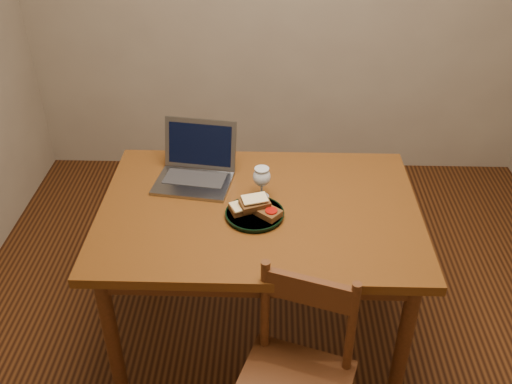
{
  "coord_description": "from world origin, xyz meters",
  "views": [
    {
      "loc": [
        -0.06,
        -1.85,
        2.09
      ],
      "look_at": [
        -0.12,
        0.06,
        0.8
      ],
      "focal_mm": 40.0,
      "sensor_mm": 36.0,
      "label": 1
    }
  ],
  "objects_px": {
    "table": "(259,224)",
    "milk_glass": "(262,183)",
    "laptop": "(196,164)",
    "chair": "(295,375)",
    "plate": "(255,214)"
  },
  "relations": [
    {
      "from": "table",
      "to": "milk_glass",
      "type": "relative_size",
      "value": 9.09
    },
    {
      "from": "milk_glass",
      "to": "laptop",
      "type": "distance_m",
      "value": 0.33
    },
    {
      "from": "table",
      "to": "chair",
      "type": "bearing_deg",
      "value": -76.51
    },
    {
      "from": "laptop",
      "to": "plate",
      "type": "bearing_deg",
      "value": -39.03
    },
    {
      "from": "milk_glass",
      "to": "table",
      "type": "bearing_deg",
      "value": -96.33
    },
    {
      "from": "chair",
      "to": "plate",
      "type": "bearing_deg",
      "value": 124.73
    },
    {
      "from": "plate",
      "to": "milk_glass",
      "type": "distance_m",
      "value": 0.15
    },
    {
      "from": "chair",
      "to": "laptop",
      "type": "xyz_separation_m",
      "value": [
        -0.42,
        0.82,
        0.35
      ]
    },
    {
      "from": "plate",
      "to": "laptop",
      "type": "xyz_separation_m",
      "value": [
        -0.26,
        0.29,
        0.05
      ]
    },
    {
      "from": "milk_glass",
      "to": "laptop",
      "type": "height_order",
      "value": "laptop"
    },
    {
      "from": "milk_glass",
      "to": "chair",
      "type": "bearing_deg",
      "value": -78.62
    },
    {
      "from": "table",
      "to": "plate",
      "type": "bearing_deg",
      "value": -105.06
    },
    {
      "from": "chair",
      "to": "plate",
      "type": "xyz_separation_m",
      "value": [
        -0.16,
        0.53,
        0.3
      ]
    },
    {
      "from": "chair",
      "to": "laptop",
      "type": "bearing_deg",
      "value": 135.31
    },
    {
      "from": "table",
      "to": "chair",
      "type": "distance_m",
      "value": 0.64
    }
  ]
}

